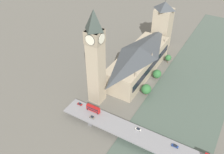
# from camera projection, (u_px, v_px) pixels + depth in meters

# --- Properties ---
(ground_plane) EXTENTS (600.00, 600.00, 0.00)m
(ground_plane) POSITION_uv_depth(u_px,v_px,m) (150.00, 82.00, 228.23)
(ground_plane) COLOR #605E56
(river_water) EXTENTS (61.79, 360.00, 0.30)m
(river_water) POSITION_uv_depth(u_px,v_px,m) (190.00, 95.00, 213.26)
(river_water) COLOR #47564C
(river_water) RESTS_ON ground_plane
(parliament_hall) EXTENTS (27.09, 85.96, 27.84)m
(parliament_hall) POSITION_uv_depth(u_px,v_px,m) (139.00, 60.00, 231.94)
(parliament_hall) COLOR tan
(parliament_hall) RESTS_ON ground_plane
(clock_tower) EXTENTS (12.05, 12.05, 78.97)m
(clock_tower) POSITION_uv_depth(u_px,v_px,m) (95.00, 56.00, 183.61)
(clock_tower) COLOR tan
(clock_tower) RESTS_ON ground_plane
(victoria_tower) EXTENTS (17.26, 17.26, 55.49)m
(victoria_tower) POSITION_uv_depth(u_px,v_px,m) (162.00, 25.00, 262.90)
(victoria_tower) COLOR tan
(victoria_tower) RESTS_ON ground_plane
(road_bridge) EXTENTS (155.58, 15.52, 5.37)m
(road_bridge) POSITION_uv_depth(u_px,v_px,m) (162.00, 147.00, 165.69)
(road_bridge) COLOR slate
(road_bridge) RESTS_ON ground_plane
(double_decker_bus_lead) EXTENTS (11.46, 2.57, 4.81)m
(double_decker_bus_lead) POSITION_uv_depth(u_px,v_px,m) (93.00, 109.00, 189.00)
(double_decker_bus_lead) COLOR red
(double_decker_bus_lead) RESTS_ON road_bridge
(car_northbound_mid) EXTENTS (4.62, 1.83, 1.40)m
(car_northbound_mid) POSITION_uv_depth(u_px,v_px,m) (175.00, 146.00, 164.06)
(car_northbound_mid) COLOR navy
(car_northbound_mid) RESTS_ON road_bridge
(car_northbound_tail) EXTENTS (4.05, 1.93, 1.34)m
(car_northbound_tail) POSITION_uv_depth(u_px,v_px,m) (92.00, 117.00, 184.67)
(car_northbound_tail) COLOR slate
(car_northbound_tail) RESTS_ON road_bridge
(car_southbound_mid) EXTENTS (4.06, 1.77, 1.36)m
(car_southbound_mid) POSITION_uv_depth(u_px,v_px,m) (80.00, 104.00, 195.82)
(car_southbound_mid) COLOR maroon
(car_southbound_mid) RESTS_ON road_bridge
(car_southbound_tail) EXTENTS (4.54, 1.79, 1.52)m
(car_southbound_tail) POSITION_uv_depth(u_px,v_px,m) (138.00, 129.00, 175.26)
(car_southbound_tail) COLOR silver
(car_southbound_tail) RESTS_ON road_bridge
(tree_embankment_near) EXTENTS (6.15, 6.15, 9.13)m
(tree_embankment_near) POSITION_uv_depth(u_px,v_px,m) (168.00, 58.00, 249.19)
(tree_embankment_near) COLOR brown
(tree_embankment_near) RESTS_ON ground_plane
(tree_embankment_mid) EXTENTS (8.60, 8.60, 10.62)m
(tree_embankment_mid) POSITION_uv_depth(u_px,v_px,m) (146.00, 89.00, 209.91)
(tree_embankment_mid) COLOR brown
(tree_embankment_mid) RESTS_ON ground_plane
(tree_embankment_far) EXTENTS (7.98, 7.98, 9.72)m
(tree_embankment_far) POSITION_uv_depth(u_px,v_px,m) (157.00, 74.00, 228.12)
(tree_embankment_far) COLOR brown
(tree_embankment_far) RESTS_ON ground_plane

